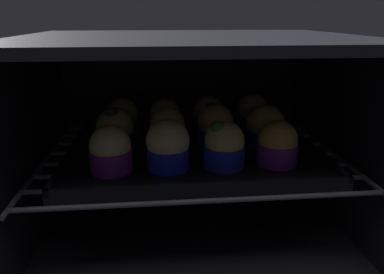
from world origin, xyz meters
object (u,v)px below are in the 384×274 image
at_px(muffin_row1_col1, 167,130).
at_px(muffin_row2_col2, 208,116).
at_px(muffin_row1_col3, 265,127).
at_px(muffin_row2_col1, 165,118).
at_px(muffin_row2_col0, 122,119).
at_px(muffin_row1_col0, 115,131).
at_px(muffin_row0_col1, 168,146).
at_px(baking_tray, 192,150).
at_px(muffin_row2_col3, 252,114).
at_px(muffin_row0_col2, 224,146).
at_px(muffin_row1_col2, 215,127).
at_px(muffin_row0_col3, 278,145).
at_px(muffin_row0_col0, 111,150).

height_order(muffin_row1_col1, muffin_row2_col2, muffin_row1_col1).
xyz_separation_m(muffin_row1_col3, muffin_row2_col1, (-0.19, 0.09, -0.00)).
bearing_deg(muffin_row1_col1, muffin_row2_col0, 135.73).
bearing_deg(muffin_row1_col0, muffin_row0_col1, -44.48).
distance_m(baking_tray, muffin_row2_col3, 0.17).
distance_m(muffin_row0_col2, muffin_row2_col2, 0.19).
height_order(muffin_row2_col1, muffin_row2_col2, muffin_row2_col2).
bearing_deg(muffin_row1_col3, muffin_row1_col2, 178.20).
distance_m(muffin_row0_col1, muffin_row1_col3, 0.21).
distance_m(muffin_row1_col3, muffin_row2_col3, 0.09).
height_order(muffin_row0_col3, muffin_row1_col0, muffin_row1_col0).
bearing_deg(muffin_row1_col3, muffin_row2_col2, 134.54).
bearing_deg(muffin_row1_col2, baking_tray, -177.44).
distance_m(muffin_row0_col1, muffin_row1_col0, 0.13).
bearing_deg(muffin_row0_col0, muffin_row1_col0, 91.05).
height_order(muffin_row0_col3, muffin_row2_col3, muffin_row2_col3).
height_order(muffin_row1_col3, muffin_row2_col3, same).
bearing_deg(muffin_row2_col3, muffin_row0_col3, -91.64).
bearing_deg(muffin_row1_col2, muffin_row2_col0, 153.92).
distance_m(muffin_row0_col0, muffin_row0_col1, 0.09).
bearing_deg(muffin_row0_col0, baking_tray, 33.33).
bearing_deg(muffin_row1_col2, muffin_row1_col1, 179.63).
bearing_deg(baking_tray, muffin_row1_col2, 2.56).
bearing_deg(muffin_row1_col2, muffin_row2_col1, 136.93).
xyz_separation_m(baking_tray, muffin_row2_col3, (0.14, 0.09, 0.04)).
relative_size(muffin_row0_col0, muffin_row0_col1, 0.91).
bearing_deg(muffin_row0_col2, muffin_row2_col1, 116.96).
bearing_deg(muffin_row2_col3, muffin_row1_col1, -153.62).
bearing_deg(muffin_row0_col2, baking_tray, 115.50).
bearing_deg(muffin_row2_col2, muffin_row1_col0, -152.86).
distance_m(muffin_row0_col1, muffin_row2_col1, 0.18).
bearing_deg(muffin_row1_col3, muffin_row2_col0, 161.69).
distance_m(muffin_row1_col1, muffin_row1_col2, 0.09).
relative_size(baking_tray, muffin_row2_col1, 5.87).
bearing_deg(muffin_row2_col2, muffin_row0_col0, -134.57).
relative_size(muffin_row0_col1, muffin_row1_col1, 1.04).
relative_size(baking_tray, muffin_row2_col0, 5.64).
relative_size(muffin_row0_col1, muffin_row1_col2, 0.97).
height_order(muffin_row0_col3, muffin_row1_col2, muffin_row1_col2).
bearing_deg(muffin_row0_col1, muffin_row1_col2, 45.22).
height_order(muffin_row0_col1, muffin_row1_col3, muffin_row0_col1).
relative_size(muffin_row0_col3, muffin_row1_col0, 0.87).
bearing_deg(muffin_row1_col0, muffin_row1_col3, -0.21).
distance_m(muffin_row1_col1, muffin_row2_col2, 0.13).
relative_size(baking_tray, muffin_row0_col1, 5.41).
relative_size(muffin_row0_col1, muffin_row0_col2, 1.03).
xyz_separation_m(muffin_row0_col2, muffin_row2_col3, (0.10, 0.18, 0.00)).
bearing_deg(muffin_row1_col2, muffin_row2_col3, 44.10).
relative_size(muffin_row1_col2, muffin_row2_col1, 1.12).
distance_m(muffin_row1_col0, muffin_row2_col3, 0.29).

